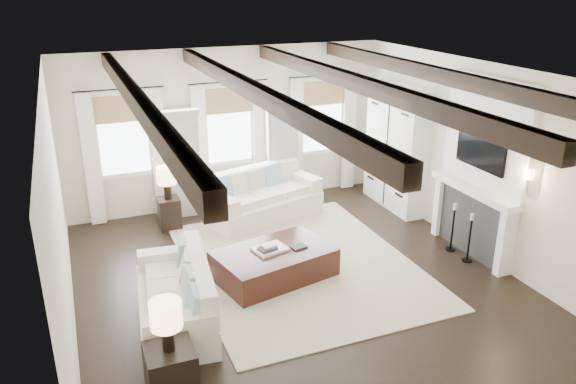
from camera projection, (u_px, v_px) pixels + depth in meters
name	position (u px, v px, depth m)	size (l,w,h in m)	color
ground	(301.00, 287.00, 8.57)	(7.50, 7.50, 0.00)	black
room_shell	(323.00, 148.00, 8.93)	(6.54, 7.54, 3.22)	#EDE4CA
area_rug	(300.00, 264.00, 9.24)	(3.52, 4.46, 0.02)	#BEB397
sofa_back	(261.00, 198.00, 10.98)	(2.43, 1.60, 0.96)	white
sofa_left	(179.00, 298.00, 7.61)	(1.16, 2.16, 0.89)	white
ottoman	(274.00, 264.00, 8.78)	(1.77, 1.11, 0.46)	black
tray	(270.00, 249.00, 8.70)	(0.50, 0.38, 0.04)	white
book_lower	(267.00, 249.00, 8.62)	(0.26, 0.20, 0.04)	#262628
book_upper	(269.00, 246.00, 8.64)	(0.22, 0.17, 0.03)	beige
book_loose	(299.00, 247.00, 8.79)	(0.24, 0.18, 0.03)	#262628
side_table_front	(171.00, 370.00, 6.34)	(0.55, 0.55, 0.55)	black
lamp_front	(166.00, 317.00, 6.10)	(0.36, 0.36, 0.62)	black
side_table_back	(169.00, 213.00, 10.52)	(0.39, 0.39, 0.59)	black
lamp_back	(166.00, 177.00, 10.26)	(0.35, 0.35, 0.61)	black
candlestick_near	(469.00, 242.00, 9.24)	(0.17, 0.17, 0.85)	black
candlestick_far	(452.00, 231.00, 9.62)	(0.18, 0.18, 0.87)	black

